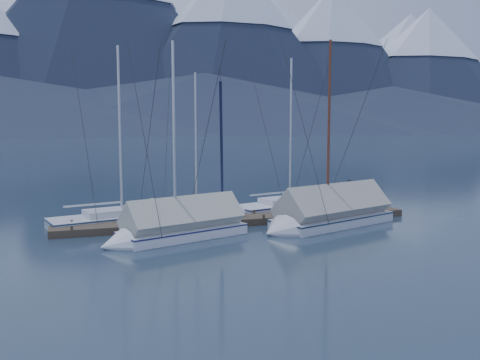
% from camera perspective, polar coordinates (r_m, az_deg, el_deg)
% --- Properties ---
extents(ground, '(1000.00, 1000.00, 0.00)m').
position_cam_1_polar(ground, '(23.66, 1.51, -5.81)').
color(ground, '#172534').
rests_on(ground, ground).
extents(mountain_range, '(877.00, 584.00, 150.50)m').
position_cam_1_polar(mountain_range, '(396.07, -16.71, 13.86)').
color(mountain_range, '#475675').
rests_on(mountain_range, ground).
extents(dock, '(18.00, 1.50, 0.54)m').
position_cam_1_polar(dock, '(25.50, 0.00, -4.68)').
color(dock, '#382D23').
rests_on(dock, ground).
extents(mooring_posts, '(15.12, 1.52, 0.35)m').
position_cam_1_polar(mooring_posts, '(25.30, -1.08, -4.21)').
color(mooring_posts, '#382D23').
rests_on(mooring_posts, ground).
extents(sailboat_open_left, '(7.56, 3.79, 9.62)m').
position_cam_1_polar(sailboat_open_left, '(26.38, -12.04, -4.31)').
color(sailboat_open_left, silver).
rests_on(sailboat_open_left, ground).
extents(sailboat_open_mid, '(6.62, 3.66, 8.43)m').
position_cam_1_polar(sailboat_open_mid, '(27.49, -3.98, -3.80)').
color(sailboat_open_mid, silver).
rests_on(sailboat_open_mid, ground).
extents(sailboat_open_right, '(7.47, 3.88, 9.51)m').
position_cam_1_polar(sailboat_open_right, '(29.92, 6.35, -2.96)').
color(sailboat_open_right, silver).
rests_on(sailboat_open_right, ground).
extents(sailboat_covered_near, '(7.96, 4.71, 9.91)m').
position_cam_1_polar(sailboat_covered_near, '(25.12, 9.51, -4.04)').
color(sailboat_covered_near, silver).
rests_on(sailboat_covered_near, ground).
extents(sailboat_covered_far, '(6.89, 4.01, 9.27)m').
position_cam_1_polar(sailboat_covered_far, '(22.23, -7.57, -5.46)').
color(sailboat_covered_far, white).
rests_on(sailboat_covered_far, ground).
extents(person, '(0.60, 0.72, 1.67)m').
position_cam_1_polar(person, '(27.79, 12.21, -1.67)').
color(person, black).
rests_on(person, dock).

